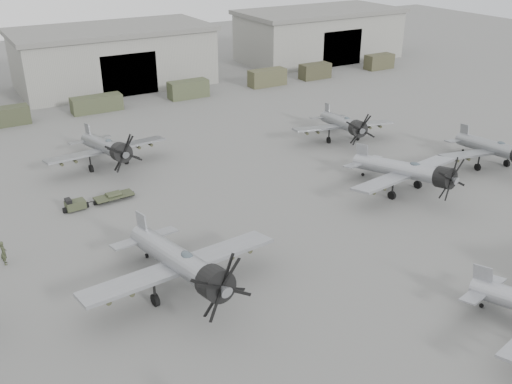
# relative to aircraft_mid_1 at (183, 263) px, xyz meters

# --- Properties ---
(ground) EXTENTS (220.00, 220.00, 0.00)m
(ground) POSITION_rel_aircraft_mid_1_xyz_m (13.18, -6.27, -2.49)
(ground) COLOR #5B5B59
(ground) RESTS_ON ground
(hangar_center) EXTENTS (29.00, 14.80, 8.70)m
(hangar_center) POSITION_rel_aircraft_mid_1_xyz_m (13.18, 55.69, 1.88)
(hangar_center) COLOR gray
(hangar_center) RESTS_ON ground
(hangar_right) EXTENTS (29.00, 14.80, 8.70)m
(hangar_right) POSITION_rel_aircraft_mid_1_xyz_m (51.18, 55.69, 1.88)
(hangar_right) COLOR gray
(hangar_right) RESTS_ON ground
(support_truck_2) EXTENTS (5.55, 2.20, 2.21)m
(support_truck_2) POSITION_rel_aircraft_mid_1_xyz_m (-4.51, 43.73, -1.38)
(support_truck_2) COLOR #363B26
(support_truck_2) RESTS_ON ground
(support_truck_3) EXTENTS (6.56, 2.20, 2.08)m
(support_truck_3) POSITION_rel_aircraft_mid_1_xyz_m (6.74, 43.73, -1.45)
(support_truck_3) COLOR #3D442C
(support_truck_3) RESTS_ON ground
(support_truck_4) EXTENTS (5.68, 2.20, 2.43)m
(support_truck_4) POSITION_rel_aircraft_mid_1_xyz_m (19.88, 43.73, -1.27)
(support_truck_4) COLOR #41482F
(support_truck_4) RESTS_ON ground
(support_truck_5) EXTENTS (5.81, 2.20, 2.50)m
(support_truck_5) POSITION_rel_aircraft_mid_1_xyz_m (32.98, 43.73, -1.24)
(support_truck_5) COLOR #46462E
(support_truck_5) RESTS_ON ground
(support_truck_6) EXTENTS (5.01, 2.20, 2.38)m
(support_truck_6) POSITION_rel_aircraft_mid_1_xyz_m (41.89, 43.73, -1.30)
(support_truck_6) COLOR #3A3926
(support_truck_6) RESTS_ON ground
(support_truck_7) EXTENTS (5.00, 2.20, 2.45)m
(support_truck_7) POSITION_rel_aircraft_mid_1_xyz_m (55.27, 43.73, -1.27)
(support_truck_7) COLOR #403F2A
(support_truck_7) RESTS_ON ground
(aircraft_mid_1) EXTENTS (13.74, 12.37, 5.48)m
(aircraft_mid_1) POSITION_rel_aircraft_mid_1_xyz_m (0.00, 0.00, 0.00)
(aircraft_mid_1) COLOR #93959B
(aircraft_mid_1) RESTS_ON ground
(aircraft_mid_2) EXTENTS (12.49, 11.24, 4.96)m
(aircraft_mid_2) POSITION_rel_aircraft_mid_1_xyz_m (23.96, 4.29, -0.24)
(aircraft_mid_2) COLOR #9C9FA5
(aircraft_mid_2) RESTS_ON ground
(aircraft_mid_3) EXTENTS (11.72, 10.55, 4.66)m
(aircraft_mid_3) POSITION_rel_aircraft_mid_1_xyz_m (35.76, 4.28, -0.37)
(aircraft_mid_3) COLOR gray
(aircraft_mid_3) RESTS_ON ground
(aircraft_far_0) EXTENTS (12.35, 11.12, 4.93)m
(aircraft_far_0) POSITION_rel_aircraft_mid_1_xyz_m (2.29, 23.99, -0.25)
(aircraft_far_0) COLOR gray
(aircraft_far_0) RESTS_ON ground
(aircraft_far_1) EXTENTS (11.73, 10.56, 4.67)m
(aircraft_far_1) POSITION_rel_aircraft_mid_1_xyz_m (27.58, 18.12, -0.37)
(aircraft_far_1) COLOR gray
(aircraft_far_1) RESTS_ON ground
(tug_trailer) EXTENTS (6.09, 1.53, 1.21)m
(tug_trailer) POSITION_rel_aircraft_mid_1_xyz_m (-1.75, 16.37, -2.04)
(tug_trailer) COLOR #353B27
(tug_trailer) RESTS_ON ground
(ground_crew) EXTENTS (0.46, 0.69, 1.88)m
(ground_crew) POSITION_rel_aircraft_mid_1_xyz_m (-9.71, 10.16, -1.55)
(ground_crew) COLOR #343B26
(ground_crew) RESTS_ON ground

